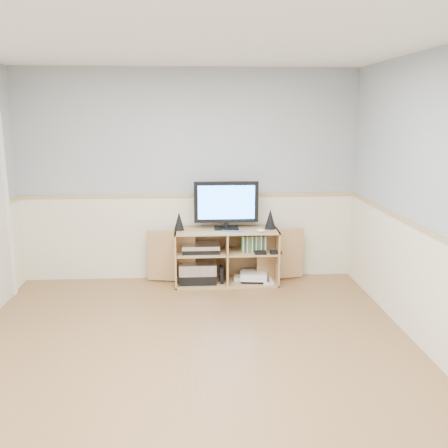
{
  "coord_description": "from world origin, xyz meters",
  "views": [
    {
      "loc": [
        0.03,
        -3.67,
        1.98
      ],
      "look_at": [
        0.35,
        1.2,
        0.9
      ],
      "focal_mm": 40.0,
      "sensor_mm": 36.0,
      "label": 1
    }
  ],
  "objects_px": {
    "monitor": "(226,203)",
    "media_cabinet": "(226,255)",
    "keyboard": "(234,232)",
    "game_consoles": "(252,277)"
  },
  "relations": [
    {
      "from": "game_consoles",
      "to": "media_cabinet",
      "type": "bearing_deg",
      "value": 167.85
    },
    {
      "from": "monitor",
      "to": "media_cabinet",
      "type": "bearing_deg",
      "value": 90.0
    },
    {
      "from": "monitor",
      "to": "game_consoles",
      "type": "relative_size",
      "value": 1.65
    },
    {
      "from": "monitor",
      "to": "keyboard",
      "type": "height_order",
      "value": "monitor"
    },
    {
      "from": "media_cabinet",
      "to": "monitor",
      "type": "height_order",
      "value": "monitor"
    },
    {
      "from": "monitor",
      "to": "game_consoles",
      "type": "distance_m",
      "value": 0.94
    },
    {
      "from": "keyboard",
      "to": "media_cabinet",
      "type": "bearing_deg",
      "value": 120.21
    },
    {
      "from": "media_cabinet",
      "to": "keyboard",
      "type": "relative_size",
      "value": 6.7
    },
    {
      "from": "monitor",
      "to": "keyboard",
      "type": "relative_size",
      "value": 2.67
    },
    {
      "from": "keyboard",
      "to": "monitor",
      "type": "bearing_deg",
      "value": 120.84
    }
  ]
}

